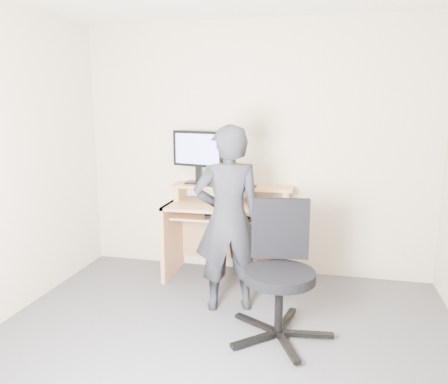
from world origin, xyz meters
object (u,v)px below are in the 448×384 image
at_px(monitor, 198,152).
at_px(person, 228,219).
at_px(office_chair, 280,265).
at_px(desk, 230,223).

xyz_separation_m(monitor, person, (0.49, -0.81, -0.46)).
bearing_deg(monitor, office_chair, -34.95).
distance_m(office_chair, person, 0.61).
bearing_deg(office_chair, desk, 113.35).
distance_m(desk, monitor, 0.77).
bearing_deg(monitor, person, -43.68).
bearing_deg(person, desk, -99.26).
bearing_deg(monitor, desk, 0.37).
bearing_deg(desk, office_chair, -60.31).
xyz_separation_m(office_chair, person, (-0.46, 0.32, 0.24)).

